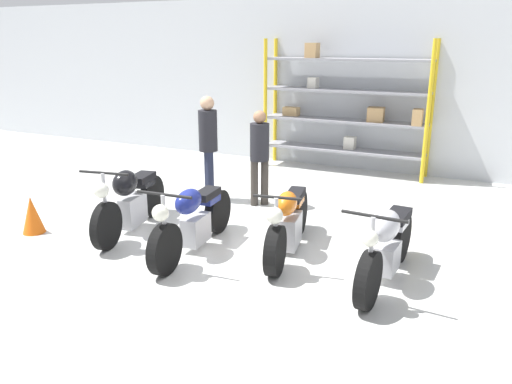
{
  "coord_description": "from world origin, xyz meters",
  "views": [
    {
      "loc": [
        2.8,
        -5.55,
        2.71
      ],
      "look_at": [
        0.0,
        0.4,
        0.7
      ],
      "focal_mm": 35.0,
      "sensor_mm": 36.0,
      "label": 1
    }
  ],
  "objects_px": {
    "motorcycle_blue": "(193,220)",
    "person_near_rack": "(260,151)",
    "traffic_cone": "(32,215)",
    "shelving_rack": "(346,105)",
    "motorcycle_black": "(130,200)",
    "motorcycle_silver": "(387,245)",
    "person_browsing": "(208,139)",
    "motorcycle_orange": "(288,222)"
  },
  "relations": [
    {
      "from": "shelving_rack",
      "to": "motorcycle_blue",
      "type": "bearing_deg",
      "value": -96.99
    },
    {
      "from": "motorcycle_blue",
      "to": "person_browsing",
      "type": "bearing_deg",
      "value": -159.09
    },
    {
      "from": "person_near_rack",
      "to": "motorcycle_blue",
      "type": "bearing_deg",
      "value": 142.35
    },
    {
      "from": "person_browsing",
      "to": "traffic_cone",
      "type": "xyz_separation_m",
      "value": [
        -1.53,
        -2.48,
        -0.8
      ]
    },
    {
      "from": "person_near_rack",
      "to": "traffic_cone",
      "type": "xyz_separation_m",
      "value": [
        -2.45,
        -2.58,
        -0.67
      ]
    },
    {
      "from": "shelving_rack",
      "to": "motorcycle_orange",
      "type": "height_order",
      "value": "shelving_rack"
    },
    {
      "from": "motorcycle_blue",
      "to": "motorcycle_silver",
      "type": "relative_size",
      "value": 1.06
    },
    {
      "from": "traffic_cone",
      "to": "person_browsing",
      "type": "bearing_deg",
      "value": 58.31
    },
    {
      "from": "motorcycle_black",
      "to": "traffic_cone",
      "type": "xyz_separation_m",
      "value": [
        -1.26,
        -0.66,
        -0.21
      ]
    },
    {
      "from": "motorcycle_black",
      "to": "person_browsing",
      "type": "distance_m",
      "value": 1.93
    },
    {
      "from": "motorcycle_orange",
      "to": "shelving_rack",
      "type": "bearing_deg",
      "value": 177.28
    },
    {
      "from": "shelving_rack",
      "to": "traffic_cone",
      "type": "xyz_separation_m",
      "value": [
        -3.1,
        -5.45,
        -1.13
      ]
    },
    {
      "from": "shelving_rack",
      "to": "motorcycle_orange",
      "type": "distance_m",
      "value": 4.63
    },
    {
      "from": "motorcycle_orange",
      "to": "traffic_cone",
      "type": "bearing_deg",
      "value": -84.64
    },
    {
      "from": "motorcycle_blue",
      "to": "motorcycle_orange",
      "type": "distance_m",
      "value": 1.25
    },
    {
      "from": "motorcycle_black",
      "to": "motorcycle_orange",
      "type": "height_order",
      "value": "motorcycle_black"
    },
    {
      "from": "motorcycle_orange",
      "to": "motorcycle_silver",
      "type": "relative_size",
      "value": 1.03
    },
    {
      "from": "motorcycle_blue",
      "to": "person_browsing",
      "type": "height_order",
      "value": "person_browsing"
    },
    {
      "from": "motorcycle_black",
      "to": "traffic_cone",
      "type": "height_order",
      "value": "motorcycle_black"
    },
    {
      "from": "motorcycle_blue",
      "to": "person_near_rack",
      "type": "distance_m",
      "value": 2.21
    },
    {
      "from": "motorcycle_black",
      "to": "person_near_rack",
      "type": "xyz_separation_m",
      "value": [
        1.19,
        1.92,
        0.46
      ]
    },
    {
      "from": "shelving_rack",
      "to": "motorcycle_black",
      "type": "bearing_deg",
      "value": -111.0
    },
    {
      "from": "motorcycle_silver",
      "to": "motorcycle_orange",
      "type": "bearing_deg",
      "value": -100.0
    },
    {
      "from": "motorcycle_black",
      "to": "motorcycle_blue",
      "type": "xyz_separation_m",
      "value": [
        1.22,
        -0.24,
        -0.04
      ]
    },
    {
      "from": "motorcycle_black",
      "to": "person_browsing",
      "type": "relative_size",
      "value": 1.12
    },
    {
      "from": "motorcycle_black",
      "to": "person_near_rack",
      "type": "bearing_deg",
      "value": 137.56
    },
    {
      "from": "motorcycle_silver",
      "to": "person_near_rack",
      "type": "bearing_deg",
      "value": -123.93
    },
    {
      "from": "motorcycle_blue",
      "to": "traffic_cone",
      "type": "height_order",
      "value": "motorcycle_blue"
    },
    {
      "from": "motorcycle_blue",
      "to": "traffic_cone",
      "type": "distance_m",
      "value": 2.53
    },
    {
      "from": "person_browsing",
      "to": "motorcycle_silver",
      "type": "bearing_deg",
      "value": 110.01
    },
    {
      "from": "motorcycle_silver",
      "to": "traffic_cone",
      "type": "relative_size",
      "value": 3.63
    },
    {
      "from": "motorcycle_orange",
      "to": "person_browsing",
      "type": "relative_size",
      "value": 1.13
    },
    {
      "from": "shelving_rack",
      "to": "person_browsing",
      "type": "distance_m",
      "value": 3.38
    },
    {
      "from": "person_near_rack",
      "to": "traffic_cone",
      "type": "height_order",
      "value": "person_near_rack"
    },
    {
      "from": "motorcycle_black",
      "to": "person_browsing",
      "type": "bearing_deg",
      "value": 161.01
    },
    {
      "from": "shelving_rack",
      "to": "motorcycle_black",
      "type": "relative_size",
      "value": 1.71
    },
    {
      "from": "motorcycle_black",
      "to": "motorcycle_blue",
      "type": "height_order",
      "value": "motorcycle_black"
    },
    {
      "from": "motorcycle_blue",
      "to": "person_near_rack",
      "type": "bearing_deg",
      "value": 176.78
    },
    {
      "from": "motorcycle_black",
      "to": "traffic_cone",
      "type": "relative_size",
      "value": 3.69
    },
    {
      "from": "motorcycle_black",
      "to": "person_browsing",
      "type": "xyz_separation_m",
      "value": [
        0.26,
        1.81,
        0.59
      ]
    },
    {
      "from": "person_near_rack",
      "to": "motorcycle_black",
      "type": "bearing_deg",
      "value": 109.71
    },
    {
      "from": "motorcycle_blue",
      "to": "shelving_rack",
      "type": "bearing_deg",
      "value": 168.91
    }
  ]
}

